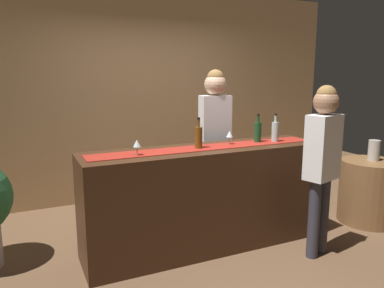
# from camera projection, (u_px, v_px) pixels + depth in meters

# --- Properties ---
(ground_plane) EXTENTS (10.00, 10.00, 0.00)m
(ground_plane) POSITION_uv_depth(u_px,v_px,m) (206.00, 245.00, 3.85)
(ground_plane) COLOR brown
(back_wall) EXTENTS (6.00, 0.12, 2.90)m
(back_wall) POSITION_uv_depth(u_px,v_px,m) (146.00, 94.00, 5.28)
(back_wall) COLOR tan
(back_wall) RESTS_ON ground
(bar_counter) EXTENTS (2.47, 0.60, 1.03)m
(bar_counter) POSITION_uv_depth(u_px,v_px,m) (207.00, 198.00, 3.76)
(bar_counter) COLOR #3D2314
(bar_counter) RESTS_ON ground
(counter_runner_cloth) EXTENTS (2.35, 0.28, 0.01)m
(counter_runner_cloth) POSITION_uv_depth(u_px,v_px,m) (207.00, 147.00, 3.66)
(counter_runner_cloth) COLOR maroon
(counter_runner_cloth) RESTS_ON bar_counter
(wine_bottle_clear) EXTENTS (0.07, 0.07, 0.30)m
(wine_bottle_clear) POSITION_uv_depth(u_px,v_px,m) (275.00, 131.00, 3.94)
(wine_bottle_clear) COLOR #B2C6C1
(wine_bottle_clear) RESTS_ON bar_counter
(wine_bottle_amber) EXTENTS (0.07, 0.07, 0.30)m
(wine_bottle_amber) POSITION_uv_depth(u_px,v_px,m) (198.00, 137.00, 3.60)
(wine_bottle_amber) COLOR brown
(wine_bottle_amber) RESTS_ON bar_counter
(wine_bottle_green) EXTENTS (0.07, 0.07, 0.30)m
(wine_bottle_green) POSITION_uv_depth(u_px,v_px,m) (258.00, 132.00, 3.92)
(wine_bottle_green) COLOR #194723
(wine_bottle_green) RESTS_ON bar_counter
(wine_glass_near_customer) EXTENTS (0.07, 0.07, 0.14)m
(wine_glass_near_customer) POSITION_uv_depth(u_px,v_px,m) (137.00, 144.00, 3.29)
(wine_glass_near_customer) COLOR silver
(wine_glass_near_customer) RESTS_ON bar_counter
(wine_glass_mid_counter) EXTENTS (0.07, 0.07, 0.14)m
(wine_glass_mid_counter) POSITION_uv_depth(u_px,v_px,m) (230.00, 134.00, 3.80)
(wine_glass_mid_counter) COLOR silver
(wine_glass_mid_counter) RESTS_ON bar_counter
(bartender) EXTENTS (0.36, 0.25, 1.79)m
(bartender) POSITION_uv_depth(u_px,v_px,m) (215.00, 128.00, 4.33)
(bartender) COLOR #26262B
(bartender) RESTS_ON ground
(customer_sipping) EXTENTS (0.38, 0.29, 1.64)m
(customer_sipping) POSITION_uv_depth(u_px,v_px,m) (323.00, 154.00, 3.48)
(customer_sipping) COLOR #33333D
(customer_sipping) RESTS_ON ground
(round_side_table) EXTENTS (0.68, 0.68, 0.74)m
(round_side_table) POSITION_uv_depth(u_px,v_px,m) (369.00, 191.00, 4.42)
(round_side_table) COLOR brown
(round_side_table) RESTS_ON ground
(vase_on_side_table) EXTENTS (0.13, 0.13, 0.24)m
(vase_on_side_table) POSITION_uv_depth(u_px,v_px,m) (374.00, 150.00, 4.36)
(vase_on_side_table) COLOR #B7B2A8
(vase_on_side_table) RESTS_ON round_side_table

